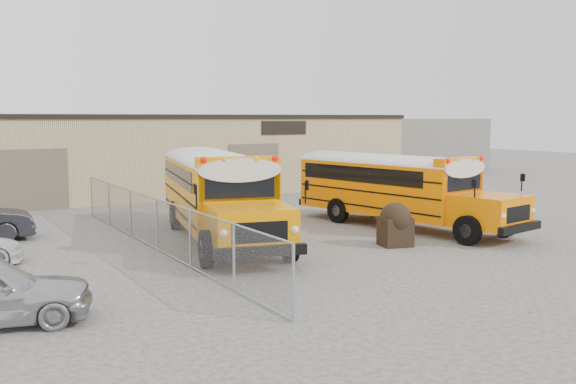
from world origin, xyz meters
TOP-DOWN VIEW (x-y plane):
  - ground at (0.00, 0.00)m, footprint 120.00×120.00m
  - warehouse at (-0.00, 19.99)m, footprint 30.20×10.20m
  - chainlink_fence at (-6.00, 3.00)m, footprint 0.07×18.07m
  - distant_building_right at (24.00, 24.00)m, footprint 10.00×8.00m
  - school_bus_left at (-1.68, 10.69)m, footprint 5.21×11.60m
  - school_bus_right at (3.13, 8.92)m, footprint 4.27×10.68m
  - tarp_bundle at (1.49, -0.53)m, footprint 1.22×1.14m

SIDE VIEW (x-z plane):
  - ground at x=0.00m, z-range 0.00..0.00m
  - tarp_bundle at x=1.49m, z-range 0.02..1.56m
  - chainlink_fence at x=-6.00m, z-range 0.00..1.80m
  - school_bus_right at x=3.13m, z-range 0.24..3.28m
  - school_bus_left at x=-1.68m, z-range 0.26..3.56m
  - distant_building_right at x=24.00m, z-range 0.00..4.40m
  - warehouse at x=0.00m, z-range 0.04..4.71m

